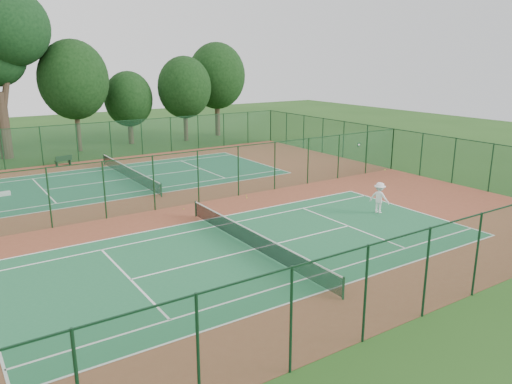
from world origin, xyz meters
TOP-DOWN VIEW (x-y plane):
  - ground at (0.00, 0.00)m, footprint 120.00×120.00m
  - red_pad at (0.00, 0.00)m, footprint 40.00×36.00m
  - court_near at (0.00, -9.00)m, footprint 23.77×10.97m
  - court_far at (0.00, 9.00)m, footprint 23.77×10.97m
  - fence_north at (0.00, 18.00)m, footprint 40.00×0.09m
  - fence_south at (0.00, -18.00)m, footprint 40.00×0.09m
  - fence_east at (20.00, 0.00)m, footprint 0.09×36.00m
  - fence_divider at (0.00, 0.00)m, footprint 40.00×0.09m
  - tennis_net_near at (0.00, -9.00)m, footprint 0.10×12.90m
  - tennis_net_far at (0.00, 9.00)m, footprint 0.10×12.90m
  - player_near at (9.71, -8.19)m, footprint 1.12×1.42m
  - bench at (-3.12, 16.96)m, footprint 1.54×0.72m
  - kit_bag at (-8.97, 8.88)m, footprint 0.80×0.33m
  - stray_ball_a at (4.99, -0.44)m, footprint 0.07×0.07m
  - stray_ball_b at (4.71, -0.93)m, footprint 0.08×0.08m
  - stray_ball_c at (0.00, -0.91)m, footprint 0.06×0.06m
  - evergreen_row at (0.50, 24.25)m, footprint 39.00×5.00m

SIDE VIEW (x-z plane):
  - ground at x=0.00m, z-range 0.00..0.00m
  - evergreen_row at x=0.50m, z-range -6.00..6.00m
  - red_pad at x=0.00m, z-range 0.00..0.01m
  - court_near at x=0.00m, z-range 0.01..0.02m
  - court_far at x=0.00m, z-range 0.01..0.02m
  - stray_ball_c at x=0.00m, z-range 0.01..0.07m
  - stray_ball_a at x=4.99m, z-range 0.01..0.08m
  - stray_ball_b at x=4.71m, z-range 0.01..0.09m
  - kit_bag at x=-8.97m, z-range 0.01..0.31m
  - bench at x=-3.12m, z-range 0.02..0.94m
  - tennis_net_near at x=0.00m, z-range 0.06..1.03m
  - tennis_net_far at x=0.00m, z-range 0.06..1.03m
  - player_near at x=9.71m, z-range 0.02..1.94m
  - fence_east at x=20.00m, z-range 0.01..3.51m
  - fence_north at x=0.00m, z-range 0.01..3.51m
  - fence_south at x=0.00m, z-range 0.01..3.51m
  - fence_divider at x=0.00m, z-range 0.01..3.51m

